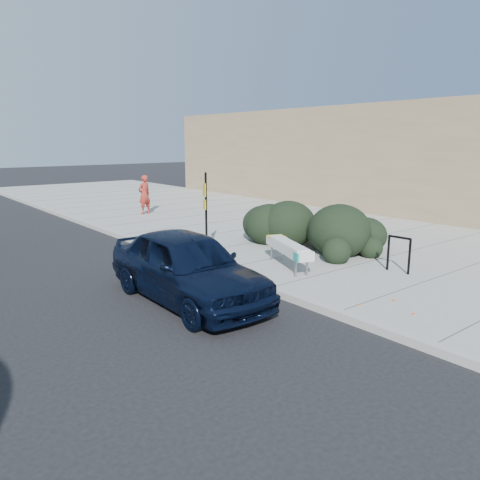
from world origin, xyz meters
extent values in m
plane|color=black|center=(0.00, 0.00, 0.00)|extent=(120.00, 120.00, 0.00)
cube|color=gray|center=(5.60, 5.00, 0.07)|extent=(11.20, 50.00, 0.15)
cube|color=#9E9E99|center=(0.00, 5.00, 0.08)|extent=(0.22, 50.00, 0.17)
cube|color=#7F6C4C|center=(14.00, 3.00, 2.65)|extent=(6.00, 36.00, 5.00)
cylinder|color=gray|center=(1.05, 0.26, 0.37)|extent=(0.05, 0.05, 0.43)
cylinder|color=gray|center=(1.33, 0.14, 0.37)|extent=(0.05, 0.05, 0.43)
cylinder|color=gray|center=(1.71, 1.86, 0.37)|extent=(0.05, 0.05, 0.43)
cylinder|color=gray|center=(1.99, 1.74, 0.37)|extent=(0.05, 0.05, 0.43)
cylinder|color=gray|center=(1.38, 1.06, 0.55)|extent=(0.70, 1.61, 0.04)
cylinder|color=gray|center=(1.66, 0.94, 0.55)|extent=(0.70, 1.61, 0.04)
cube|color=#B2B2B2|center=(1.52, 1.00, 0.70)|extent=(1.29, 2.27, 0.24)
cube|color=yellow|center=(1.86, 1.83, 0.83)|extent=(0.60, 0.60, 0.02)
cube|color=teal|center=(0.93, 0.14, 0.70)|extent=(0.15, 0.26, 0.21)
cylinder|color=black|center=(3.44, -1.39, 0.61)|extent=(0.06, 0.06, 0.91)
cylinder|color=black|center=(3.40, -0.80, 0.61)|extent=(0.06, 0.06, 0.91)
cylinder|color=black|center=(3.42, -1.09, 1.06)|extent=(0.10, 0.59, 0.06)
cube|color=black|center=(0.81, 3.79, 1.36)|extent=(0.07, 0.07, 2.42)
cube|color=yellow|center=(0.76, 3.80, 2.06)|extent=(0.11, 0.27, 0.39)
cube|color=yellow|center=(0.76, 3.80, 1.62)|extent=(0.11, 0.25, 0.30)
ellipsoid|color=black|center=(3.99, 2.50, 1.01)|extent=(2.78, 4.81, 1.72)
imported|color=black|center=(-1.79, 0.82, 0.79)|extent=(1.94, 4.66, 1.58)
imported|color=maroon|center=(3.01, 11.94, 1.05)|extent=(0.73, 0.56, 1.79)
camera|label=1|loc=(-7.10, -7.61, 3.48)|focal=35.00mm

